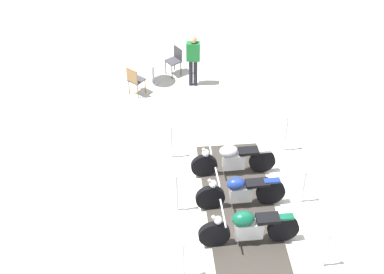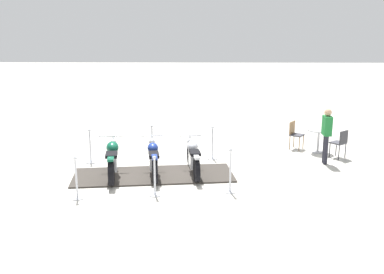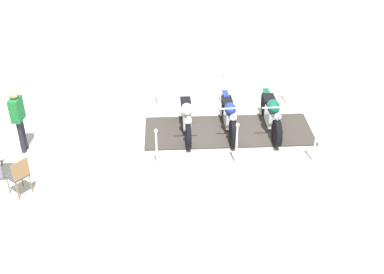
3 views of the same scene
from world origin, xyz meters
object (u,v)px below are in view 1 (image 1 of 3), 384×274
object	(u,v)px
stanchion_right_mid	(177,200)
cafe_table	(153,66)
stanchion_right_rear	(184,268)
bystander_person	(193,56)
motorcycle_chrome	(232,159)
stanchion_left_front	(285,139)
stanchion_left_mid	(303,193)
motorcycle_forest	(248,227)
stanchion_left_rear	(325,257)
motorcycle_navy	(240,191)
cafe_chair_across_table	(135,79)
stanchion_right_front	(172,149)
cafe_chair_near_table	(175,59)

from	to	relation	value
stanchion_right_mid	cafe_table	xyz separation A→B (m)	(5.36, 1.01, 0.23)
stanchion_right_rear	bystander_person	bearing A→B (deg)	0.18
motorcycle_chrome	stanchion_left_front	size ratio (longest dim) A/B	1.84
stanchion_left_mid	bystander_person	size ratio (longest dim) A/B	0.60
stanchion_left_front	stanchion_left_mid	world-z (taller)	stanchion_left_front
motorcycle_chrome	bystander_person	world-z (taller)	bystander_person
motorcycle_forest	stanchion_left_mid	xyz separation A→B (m)	(1.29, -1.35, -0.21)
stanchion_right_rear	bystander_person	world-z (taller)	bystander_person
stanchion_left_rear	stanchion_left_front	bearing A→B (deg)	7.19
stanchion_left_rear	cafe_table	world-z (taller)	stanchion_left_rear
motorcycle_navy	stanchion_right_rear	distance (m)	2.38
stanchion_left_front	motorcycle_forest	bearing A→B (deg)	160.47
motorcycle_navy	motorcycle_forest	xyz separation A→B (m)	(-1.10, -0.13, 0.02)
stanchion_left_mid	cafe_chair_across_table	distance (m)	6.18
motorcycle_forest	cafe_chair_across_table	world-z (taller)	motorcycle_forest
motorcycle_navy	motorcycle_forest	bearing A→B (deg)	87.94
cafe_table	stanchion_left_rear	bearing A→B (deg)	-148.67
cafe_chair_across_table	bystander_person	xyz separation A→B (m)	(0.57, -1.69, 0.47)
motorcycle_navy	stanchion_right_rear	size ratio (longest dim) A/B	1.98
stanchion_right_rear	stanchion_right_front	size ratio (longest dim) A/B	1.01
stanchion_left_mid	cafe_table	size ratio (longest dim) A/B	1.31
stanchion_left_rear	stanchion_right_rear	bearing A→B (deg)	97.19
motorcycle_forest	stanchion_left_front	distance (m)	3.35
motorcycle_navy	motorcycle_forest	distance (m)	1.11
motorcycle_forest	cafe_chair_across_table	distance (m)	6.39
stanchion_right_rear	cafe_chair_across_table	xyz separation A→B (m)	(6.55, 1.72, 0.23)
stanchion_left_rear	stanchion_right_mid	xyz separation A→B (m)	(1.49, 3.16, 0.03)
motorcycle_chrome	stanchion_right_rear	distance (m)	3.32
stanchion_right_mid	cafe_chair_across_table	xyz separation A→B (m)	(4.69, 1.48, 0.20)
cafe_table	stanchion_right_rear	bearing A→B (deg)	-170.22
stanchion_right_mid	stanchion_right_front	world-z (taller)	stanchion_right_mid
cafe_chair_near_table	bystander_person	size ratio (longest dim) A/B	0.54
stanchion_left_rear	cafe_chair_across_table	size ratio (longest dim) A/B	1.13
stanchion_right_rear	stanchion_right_front	bearing A→B (deg)	7.19
stanchion_left_mid	stanchion_right_mid	bearing A→B (deg)	97.19
stanchion_left_mid	bystander_person	bearing A→B (deg)	29.05
stanchion_right_front	cafe_table	distance (m)	3.60
motorcycle_chrome	stanchion_right_rear	size ratio (longest dim) A/B	1.98
cafe_chair_near_table	bystander_person	world-z (taller)	bystander_person
stanchion_left_rear	stanchion_right_mid	bearing A→B (deg)	64.73
stanchion_right_front	cafe_chair_near_table	size ratio (longest dim) A/B	1.16
motorcycle_chrome	stanchion_left_mid	world-z (taller)	stanchion_left_mid
motorcycle_forest	bystander_person	world-z (taller)	bystander_person
stanchion_right_mid	stanchion_left_mid	size ratio (longest dim) A/B	1.13
stanchion_right_rear	cafe_chair_across_table	distance (m)	6.78
motorcycle_chrome	cafe_chair_across_table	distance (m)	4.40
motorcycle_forest	bystander_person	size ratio (longest dim) A/B	1.30
stanchion_right_rear	stanchion_right_mid	bearing A→B (deg)	7.19
cafe_table	motorcycle_forest	bearing A→B (deg)	-157.62
stanchion_right_front	cafe_table	xyz separation A→B (m)	(3.50, 0.78, 0.27)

